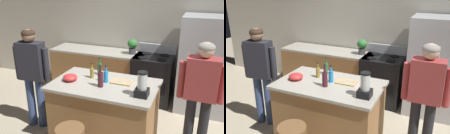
% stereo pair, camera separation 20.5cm
% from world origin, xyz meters
% --- Properties ---
extents(back_wall, '(8.00, 0.10, 2.70)m').
position_xyz_m(back_wall, '(0.00, 1.95, 1.35)').
color(back_wall, beige).
rests_on(back_wall, ground_plane).
extents(kitchen_island, '(1.52, 0.92, 0.93)m').
position_xyz_m(kitchen_island, '(0.00, 0.00, 0.47)').
color(kitchen_island, '#9E6B3D').
rests_on(kitchen_island, ground_plane).
extents(back_counter_run, '(2.00, 0.64, 0.93)m').
position_xyz_m(back_counter_run, '(-0.80, 1.55, 0.47)').
color(back_counter_run, '#9E6B3D').
rests_on(back_counter_run, ground_plane).
extents(refrigerator, '(0.90, 0.73, 1.77)m').
position_xyz_m(refrigerator, '(1.32, 1.50, 0.88)').
color(refrigerator, '#B7BABF').
rests_on(refrigerator, ground_plane).
extents(stove_range, '(0.76, 0.65, 1.11)m').
position_xyz_m(stove_range, '(0.39, 1.52, 0.48)').
color(stove_range, black).
rests_on(stove_range, ground_plane).
extents(person_by_island_left, '(0.60, 0.27, 1.65)m').
position_xyz_m(person_by_island_left, '(-1.20, -0.06, 1.00)').
color(person_by_island_left, '#384C7A').
rests_on(person_by_island_left, ground_plane).
extents(person_by_sink_right, '(0.59, 0.23, 1.64)m').
position_xyz_m(person_by_sink_right, '(1.29, 0.12, 0.99)').
color(person_by_sink_right, '#26262B').
rests_on(person_by_sink_right, ground_plane).
extents(potted_plant, '(0.20, 0.20, 0.30)m').
position_xyz_m(potted_plant, '(-0.05, 1.55, 1.11)').
color(potted_plant, '#4C4C51').
rests_on(potted_plant, back_counter_run).
extents(blender_appliance, '(0.17, 0.17, 0.33)m').
position_xyz_m(blender_appliance, '(0.60, -0.19, 1.07)').
color(blender_appliance, black).
rests_on(blender_appliance, kitchen_island).
extents(bottle_wine, '(0.08, 0.08, 0.32)m').
position_xyz_m(bottle_wine, '(-0.01, -0.12, 1.05)').
color(bottle_wine, '#471923').
rests_on(bottle_wine, kitchen_island).
extents(bottle_olive_oil, '(0.07, 0.07, 0.28)m').
position_xyz_m(bottle_olive_oil, '(-0.21, 0.30, 1.04)').
color(bottle_olive_oil, '#2D6638').
rests_on(bottle_olive_oil, kitchen_island).
extents(bottle_vinegar, '(0.06, 0.06, 0.24)m').
position_xyz_m(bottle_vinegar, '(-0.26, 0.13, 1.02)').
color(bottle_vinegar, olive).
rests_on(bottle_vinegar, kitchen_island).
extents(bottle_soda, '(0.07, 0.07, 0.26)m').
position_xyz_m(bottle_soda, '(-0.00, 0.05, 1.03)').
color(bottle_soda, '#268CD8').
rests_on(bottle_soda, kitchen_island).
extents(mixing_bowl, '(0.22, 0.22, 0.10)m').
position_xyz_m(mixing_bowl, '(-0.51, -0.08, 0.98)').
color(mixing_bowl, red).
rests_on(mixing_bowl, kitchen_island).
extents(cutting_board, '(0.30, 0.20, 0.02)m').
position_xyz_m(cutting_board, '(0.22, 0.12, 0.94)').
color(cutting_board, tan).
rests_on(cutting_board, kitchen_island).
extents(chef_knife, '(0.22, 0.09, 0.01)m').
position_xyz_m(chef_knife, '(0.24, 0.12, 0.96)').
color(chef_knife, '#B7BABF').
rests_on(chef_knife, cutting_board).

